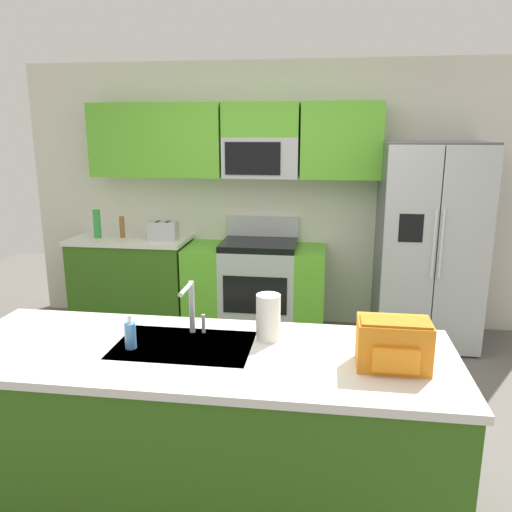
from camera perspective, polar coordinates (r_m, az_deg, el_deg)
ground_plane at (r=3.58m, az=-0.82°, el=-18.93°), size 9.00×9.00×0.00m
kitchen_wall_unit at (r=5.12m, az=1.14°, el=8.58°), size 5.20×0.43×2.60m
back_counter at (r=5.37m, az=-13.64°, el=-2.67°), size 1.17×0.63×0.90m
range_oven at (r=5.06m, az=-0.08°, el=-3.40°), size 1.36×0.61×1.10m
refrigerator at (r=4.91m, az=18.72°, el=1.14°), size 0.90×0.76×1.85m
island_counter at (r=2.75m, az=-5.94°, el=-18.93°), size 2.47×0.86×0.90m
toaster at (r=5.08m, az=-10.34°, el=2.81°), size 0.28×0.16×0.18m
pepper_mill at (r=5.27m, az=-14.74°, el=3.16°), size 0.05×0.05×0.21m
bottle_green at (r=5.33m, az=-17.35°, el=3.47°), size 0.07×0.07×0.28m
sink_faucet at (r=2.67m, az=-7.24°, el=-5.31°), size 0.09×0.21×0.28m
soap_dispenser at (r=2.59m, az=-13.87°, el=-8.57°), size 0.06×0.06×0.17m
paper_towel_roll at (r=2.60m, az=1.39°, el=-6.87°), size 0.12×0.12×0.24m
backpack at (r=2.39m, az=15.12°, el=-9.38°), size 0.32×0.22×0.23m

